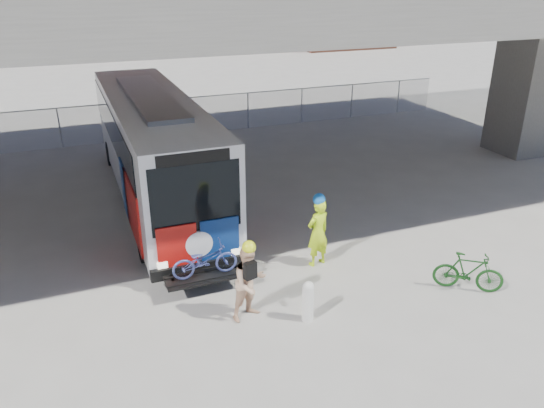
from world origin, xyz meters
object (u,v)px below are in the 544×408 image
cyclist_hivis (318,231)px  cyclist_tan (250,282)px  bollard (308,300)px  bike_parked (468,272)px  bus (153,140)px

cyclist_hivis → cyclist_tan: (-2.50, -1.62, -0.08)m
bollard → bike_parked: 4.28m
bus → bike_parked: bearing=-55.4°
bike_parked → cyclist_hivis: bearing=85.8°
cyclist_hivis → bus: bearing=-78.3°
bollard → cyclist_hivis: size_ratio=0.48×
cyclist_tan → bike_parked: (5.44, -0.92, -0.42)m
cyclist_tan → bus: bearing=77.3°
bollard → bus: bearing=102.2°
bus → cyclist_tan: size_ratio=6.55×
bike_parked → bollard: bearing=122.5°
cyclist_tan → bike_parked: bearing=-27.2°
bus → bollard: bus is taller
bus → bollard: size_ratio=12.73×
bus → cyclist_tan: bus is taller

